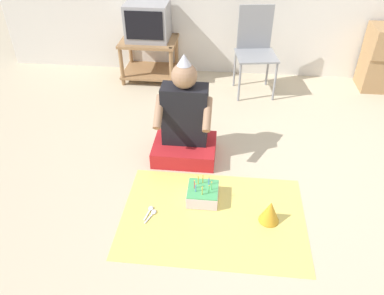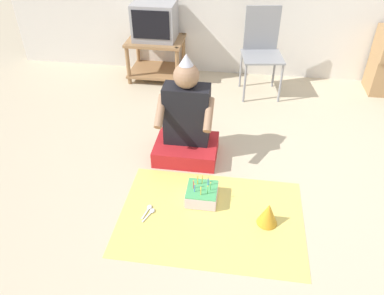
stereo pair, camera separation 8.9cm
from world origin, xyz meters
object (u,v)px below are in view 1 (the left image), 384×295
tv (148,21)px  folding_chair (255,45)px  party_hat_blue (270,211)px  person_seated (185,124)px  birthday_cake (203,194)px

tv → folding_chair: (1.19, -0.19, -0.15)m
party_hat_blue → person_seated: bearing=133.9°
birthday_cake → party_hat_blue: birthday_cake is taller
party_hat_blue → folding_chair: bearing=92.3°
tv → person_seated: size_ratio=0.51×
folding_chair → person_seated: 1.45m
person_seated → birthday_cake: 0.63m
folding_chair → person_seated: person_seated is taller
person_seated → folding_chair: bearing=65.3°
birthday_cake → folding_chair: bearing=77.8°
tv → person_seated: person_seated is taller
person_seated → party_hat_blue: size_ratio=5.28×
tv → folding_chair: folding_chair is taller
tv → party_hat_blue: 2.60m
tv → folding_chair: bearing=-8.9°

